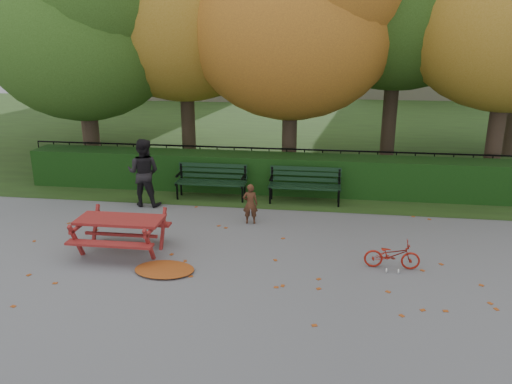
# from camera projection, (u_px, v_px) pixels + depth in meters

# --- Properties ---
(ground) EXTENTS (90.00, 90.00, 0.00)m
(ground) POSITION_uv_depth(u_px,v_px,m) (236.00, 262.00, 9.34)
(ground) COLOR slate
(ground) RESTS_ON ground
(grass_strip) EXTENTS (90.00, 90.00, 0.00)m
(grass_strip) POSITION_uv_depth(u_px,v_px,m) (291.00, 128.00, 22.55)
(grass_strip) COLOR #203214
(grass_strip) RESTS_ON ground
(building_right) EXTENTS (9.00, 6.00, 12.00)m
(building_right) POSITION_uv_depth(u_px,v_px,m) (430.00, 3.00, 32.87)
(building_right) COLOR #B0A68A
(building_right) RESTS_ON ground
(hedge) EXTENTS (13.00, 0.90, 1.00)m
(hedge) POSITION_uv_depth(u_px,v_px,m) (265.00, 173.00, 13.44)
(hedge) COLOR black
(hedge) RESTS_ON ground
(iron_fence) EXTENTS (14.00, 0.04, 1.02)m
(iron_fence) POSITION_uv_depth(u_px,v_px,m) (269.00, 164.00, 14.18)
(iron_fence) COLOR black
(iron_fence) RESTS_ON ground
(tree_a) EXTENTS (5.88, 5.60, 7.48)m
(tree_a) POSITION_uv_depth(u_px,v_px,m) (87.00, 17.00, 13.93)
(tree_a) COLOR #30211A
(tree_a) RESTS_ON ground
(tree_c) EXTENTS (6.30, 6.00, 8.00)m
(tree_c) POSITION_uv_depth(u_px,v_px,m) (304.00, 5.00, 13.39)
(tree_c) COLOR #30211A
(tree_c) RESTS_ON ground
(bench_left) EXTENTS (1.80, 0.57, 0.88)m
(bench_left) POSITION_uv_depth(u_px,v_px,m) (212.00, 179.00, 12.85)
(bench_left) COLOR black
(bench_left) RESTS_ON ground
(bench_right) EXTENTS (1.80, 0.57, 0.88)m
(bench_right) POSITION_uv_depth(u_px,v_px,m) (305.00, 182.00, 12.53)
(bench_right) COLOR black
(bench_right) RESTS_ON ground
(picnic_table) EXTENTS (1.65, 1.33, 0.80)m
(picnic_table) POSITION_uv_depth(u_px,v_px,m) (120.00, 226.00, 9.61)
(picnic_table) COLOR maroon
(picnic_table) RESTS_ON ground
(leaf_pile) EXTENTS (1.30, 1.12, 0.08)m
(leaf_pile) POSITION_uv_depth(u_px,v_px,m) (164.00, 269.00, 8.97)
(leaf_pile) COLOR maroon
(leaf_pile) RESTS_ON ground
(leaf_scatter) EXTENTS (9.00, 5.70, 0.01)m
(leaf_scatter) POSITION_uv_depth(u_px,v_px,m) (239.00, 255.00, 9.62)
(leaf_scatter) COLOR maroon
(leaf_scatter) RESTS_ON ground
(child) EXTENTS (0.36, 0.25, 0.92)m
(child) POSITION_uv_depth(u_px,v_px,m) (250.00, 204.00, 11.12)
(child) COLOR #472616
(child) RESTS_ON ground
(adult) EXTENTS (0.84, 0.66, 1.68)m
(adult) POSITION_uv_depth(u_px,v_px,m) (144.00, 173.00, 12.20)
(adult) COLOR black
(adult) RESTS_ON ground
(bicycle) EXTENTS (1.00, 0.35, 0.52)m
(bicycle) POSITION_uv_depth(u_px,v_px,m) (392.00, 255.00, 9.02)
(bicycle) COLOR maroon
(bicycle) RESTS_ON ground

